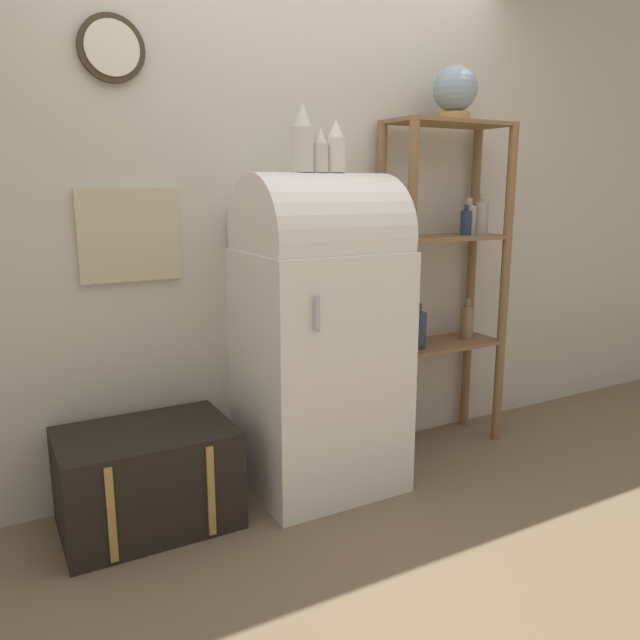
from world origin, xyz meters
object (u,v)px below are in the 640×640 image
object	(u,v)px
globe	(455,91)
vase_left	(302,140)
suitcase_trunk	(148,478)
vase_right	(336,148)
refrigerator	(320,330)
vase_center	(320,152)

from	to	relation	value
globe	vase_left	distance (m)	0.96
suitcase_trunk	vase_right	size ratio (longest dim) A/B	3.09
refrigerator	vase_left	size ratio (longest dim) A/B	5.06
suitcase_trunk	vase_right	distance (m)	1.66
vase_left	vase_right	bearing A→B (deg)	-3.67
vase_right	vase_center	bearing A→B (deg)	-178.18
vase_right	vase_left	bearing A→B (deg)	176.33
globe	vase_right	size ratio (longest dim) A/B	1.15
refrigerator	globe	xyz separation A→B (m)	(0.83, 0.09, 1.13)
globe	vase_center	world-z (taller)	globe
suitcase_trunk	globe	bearing A→B (deg)	2.48
refrigerator	globe	bearing A→B (deg)	6.08
globe	vase_center	size ratio (longest dim) A/B	1.39
suitcase_trunk	vase_center	distance (m)	1.60
suitcase_trunk	vase_right	xyz separation A→B (m)	(0.91, -0.01, 1.39)
refrigerator	vase_left	world-z (taller)	vase_left
vase_right	globe	bearing A→B (deg)	6.54
vase_left	vase_center	size ratio (longest dim) A/B	1.54
vase_center	vase_right	bearing A→B (deg)	1.82
vase_left	refrigerator	bearing A→B (deg)	-8.96
globe	vase_left	size ratio (longest dim) A/B	0.90
refrigerator	vase_left	distance (m)	0.86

